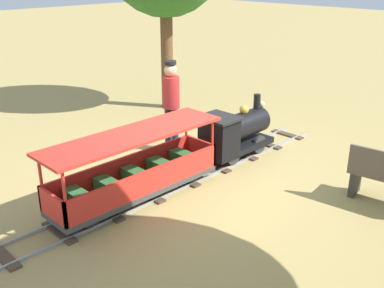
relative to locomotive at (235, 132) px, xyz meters
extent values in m
plane|color=#A38C51|center=(0.00, -1.00, -0.49)|extent=(60.00, 60.00, 0.00)
cube|color=gray|center=(-0.21, -1.22, -0.47)|extent=(0.03, 6.40, 0.04)
cube|color=gray|center=(0.21, -1.22, -0.47)|extent=(0.03, 6.40, 0.04)
cube|color=#4C3828|center=(0.00, -4.07, -0.47)|extent=(0.67, 0.14, 0.03)
cube|color=#4C3828|center=(0.00, -3.36, -0.47)|extent=(0.67, 0.14, 0.03)
cube|color=#4C3828|center=(0.00, -2.64, -0.47)|extent=(0.67, 0.14, 0.03)
cube|color=#4C3828|center=(0.00, -1.93, -0.47)|extent=(0.67, 0.14, 0.03)
cube|color=#4C3828|center=(0.00, -1.22, -0.47)|extent=(0.67, 0.14, 0.03)
cube|color=#4C3828|center=(0.00, -0.51, -0.47)|extent=(0.67, 0.14, 0.03)
cube|color=#4C3828|center=(0.00, 0.20, -0.47)|extent=(0.67, 0.14, 0.03)
cube|color=#4C3828|center=(0.00, 0.91, -0.47)|extent=(0.67, 0.14, 0.03)
cube|color=#4C3828|center=(0.00, 1.62, -0.47)|extent=(0.67, 0.14, 0.03)
cube|color=black|center=(0.00, 0.08, -0.28)|extent=(0.55, 1.40, 0.10)
cylinder|color=black|center=(0.00, 0.28, 0.07)|extent=(0.44, 0.85, 0.44)
cylinder|color=#B7932D|center=(0.00, 0.70, 0.07)|extent=(0.37, 0.02, 0.37)
cylinder|color=black|center=(0.00, 0.58, 0.42)|extent=(0.12, 0.12, 0.25)
sphere|color=#B7932D|center=(0.00, 0.23, 0.34)|extent=(0.16, 0.16, 0.16)
cube|color=black|center=(0.00, -0.40, 0.05)|extent=(0.55, 0.45, 0.55)
cube|color=black|center=(0.00, -0.40, 0.34)|extent=(0.63, 0.53, 0.04)
sphere|color=#F2EAB2|center=(0.00, 0.73, 0.33)|extent=(0.10, 0.10, 0.10)
cylinder|color=#2D2D2D|center=(-0.21, 0.43, -0.29)|extent=(0.05, 0.32, 0.32)
cylinder|color=#2D2D2D|center=(0.21, 0.43, -0.29)|extent=(0.05, 0.32, 0.32)
cylinder|color=#2D2D2D|center=(-0.21, -0.27, -0.29)|extent=(0.05, 0.32, 0.32)
cylinder|color=#2D2D2D|center=(0.21, -0.27, -0.29)|extent=(0.05, 0.32, 0.32)
cube|color=#3F3F3F|center=(0.00, -2.12, -0.31)|extent=(0.63, 2.60, 0.08)
cube|color=red|center=(-0.29, -2.12, -0.09)|extent=(0.04, 2.60, 0.35)
cube|color=red|center=(0.29, -2.12, -0.09)|extent=(0.04, 2.60, 0.35)
cube|color=red|center=(0.00, -0.84, -0.09)|extent=(0.63, 0.04, 0.35)
cube|color=red|center=(0.00, -3.40, -0.09)|extent=(0.63, 0.04, 0.35)
cylinder|color=red|center=(-0.28, -0.87, 0.11)|extent=(0.04, 0.04, 0.75)
cylinder|color=red|center=(0.28, -0.87, 0.11)|extent=(0.04, 0.04, 0.75)
cylinder|color=red|center=(-0.28, -3.37, 0.11)|extent=(0.04, 0.04, 0.75)
cylinder|color=red|center=(0.28, -3.37, 0.11)|extent=(0.04, 0.04, 0.75)
cube|color=red|center=(0.00, -2.12, 0.50)|extent=(0.73, 2.70, 0.04)
cube|color=#2D6B33|center=(0.00, -3.04, -0.15)|extent=(0.47, 0.20, 0.24)
cube|color=#2D6B33|center=(0.00, -2.58, -0.15)|extent=(0.47, 0.20, 0.24)
cube|color=#2D6B33|center=(0.00, -2.12, -0.15)|extent=(0.47, 0.20, 0.24)
cube|color=#2D6B33|center=(0.00, -1.66, -0.15)|extent=(0.47, 0.20, 0.24)
cube|color=#2D6B33|center=(0.00, -1.20, -0.15)|extent=(0.47, 0.20, 0.24)
cylinder|color=#262626|center=(-0.21, -1.21, -0.33)|extent=(0.04, 0.24, 0.24)
cylinder|color=#262626|center=(0.21, -1.21, -0.33)|extent=(0.04, 0.24, 0.24)
cylinder|color=#262626|center=(-0.21, -3.03, -0.33)|extent=(0.04, 0.24, 0.24)
cylinder|color=#262626|center=(0.21, -3.03, -0.33)|extent=(0.04, 0.24, 0.24)
cylinder|color=#282D47|center=(-1.13, -0.50, -0.09)|extent=(0.12, 0.12, 0.80)
cylinder|color=#282D47|center=(-0.95, -0.50, -0.09)|extent=(0.12, 0.12, 0.80)
cylinder|color=#B22828|center=(-1.04, -0.50, 0.59)|extent=(0.30, 0.30, 0.55)
sphere|color=tan|center=(-1.04, -0.50, 0.97)|extent=(0.22, 0.22, 0.22)
cylinder|color=black|center=(-1.04, -0.50, 1.10)|extent=(0.20, 0.20, 0.06)
cube|color=#333333|center=(2.09, 0.25, -0.28)|extent=(0.12, 0.33, 0.42)
cylinder|color=brown|center=(-3.10, 1.25, 0.73)|extent=(0.27, 0.27, 2.43)
camera|label=1|loc=(4.61, -5.60, 2.63)|focal=42.42mm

